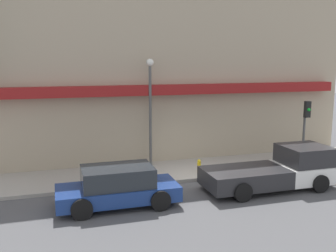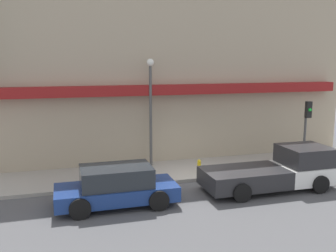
# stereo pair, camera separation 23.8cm
# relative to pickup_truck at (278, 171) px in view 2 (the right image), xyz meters

# --- Properties ---
(ground_plane) EXTENTS (80.00, 80.00, 0.00)m
(ground_plane) POSITION_rel_pickup_truck_xyz_m (-2.89, 1.76, -0.77)
(ground_plane) COLOR #4C4C4F
(sidewalk) EXTENTS (36.00, 3.31, 0.15)m
(sidewalk) POSITION_rel_pickup_truck_xyz_m (-2.89, 3.41, -0.70)
(sidewalk) COLOR #9E998E
(sidewalk) RESTS_ON ground
(building) EXTENTS (19.80, 3.80, 10.62)m
(building) POSITION_rel_pickup_truck_xyz_m (-2.91, 6.55, 4.28)
(building) COLOR tan
(building) RESTS_ON ground
(pickup_truck) EXTENTS (5.67, 2.25, 1.74)m
(pickup_truck) POSITION_rel_pickup_truck_xyz_m (0.00, 0.00, 0.00)
(pickup_truck) COLOR white
(pickup_truck) RESTS_ON ground
(parked_car) EXTENTS (4.46, 2.06, 1.48)m
(parked_car) POSITION_rel_pickup_truck_xyz_m (-6.79, -0.00, -0.04)
(parked_car) COLOR navy
(parked_car) RESTS_ON ground
(fire_hydrant) EXTENTS (0.17, 0.17, 0.60)m
(fire_hydrant) POSITION_rel_pickup_truck_xyz_m (-2.50, 2.67, -0.32)
(fire_hydrant) COLOR yellow
(fire_hydrant) RESTS_ON sidewalk
(street_lamp) EXTENTS (0.36, 0.36, 5.28)m
(street_lamp) POSITION_rel_pickup_truck_xyz_m (-4.40, 4.45, 2.70)
(street_lamp) COLOR #4C4C4C
(street_lamp) RESTS_ON sidewalk
(traffic_light) EXTENTS (0.28, 0.42, 3.22)m
(traffic_light) POSITION_rel_pickup_truck_xyz_m (2.99, 2.30, 1.61)
(traffic_light) COLOR #4C4C4C
(traffic_light) RESTS_ON sidewalk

